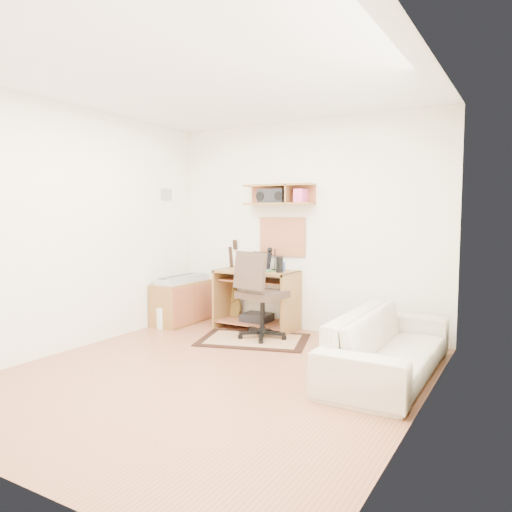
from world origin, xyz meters
The scene contains 22 objects.
floor centered at (0.00, 0.00, -0.01)m, with size 3.60×4.00×0.01m, color #AA6A47.
ceiling centered at (0.00, 0.00, 2.60)m, with size 3.60×4.00×0.01m, color white.
back_wall centered at (0.00, 2.00, 1.30)m, with size 3.60×0.01×2.60m, color white.
left_wall centered at (-1.80, 0.00, 1.30)m, with size 0.01×4.00×2.60m, color white.
right_wall centered at (1.80, 0.00, 1.30)m, with size 0.01×4.00×2.60m, color white.
wall_shelf centered at (-0.30, 1.88, 1.70)m, with size 0.90×0.25×0.26m, color olive.
cork_board centered at (-0.30, 1.98, 1.17)m, with size 0.64×0.03×0.49m, color #A48352.
wall_photo centered at (-1.79, 1.50, 1.72)m, with size 0.02×0.20×0.15m, color #4C8CBF.
desk centered at (-0.53, 1.73, 0.38)m, with size 1.00×0.55×0.75m, color olive, non-canonical shape.
laptop centered at (-0.53, 1.71, 0.87)m, with size 0.31×0.31×0.23m, color silver, non-canonical shape.
speaker centered at (-0.18, 1.68, 0.85)m, with size 0.09×0.09×0.19m, color black.
desk_lamp centered at (-0.35, 1.87, 0.89)m, with size 0.10×0.10×0.29m, color black, non-canonical shape.
pencil_cup centered at (-0.22, 1.83, 0.81)m, with size 0.08×0.08×0.11m, color #2E488A.
boombox centered at (-0.39, 1.87, 1.68)m, with size 0.35×0.16×0.18m, color black.
rug centered at (-0.28, 1.22, 0.01)m, with size 1.22×0.82×0.02m, color #D1BD8C.
task_chair centered at (-0.23, 1.34, 0.52)m, with size 0.53×0.53×1.05m, color #3E2F24, non-canonical shape.
cabinet centered at (-1.58, 1.55, 0.28)m, with size 0.40×0.90×0.55m, color olive.
music_keyboard centered at (-1.58, 1.55, 0.59)m, with size 0.26×0.84×0.07m, color #B2B5BA.
guitar centered at (-1.01, 1.86, 0.56)m, with size 0.30×0.19×1.12m, color olive, non-canonical shape.
waste_basket centered at (-1.60, 1.20, 0.13)m, with size 0.22×0.22×0.27m, color white.
printer centered at (0.62, 1.73, 0.09)m, with size 0.43×0.34×0.16m, color #A5A8AA.
sofa centered at (1.38, 0.81, 0.38)m, with size 1.93×0.56×0.75m, color beige.
Camera 1 is at (2.49, -3.52, 1.46)m, focal length 33.99 mm.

